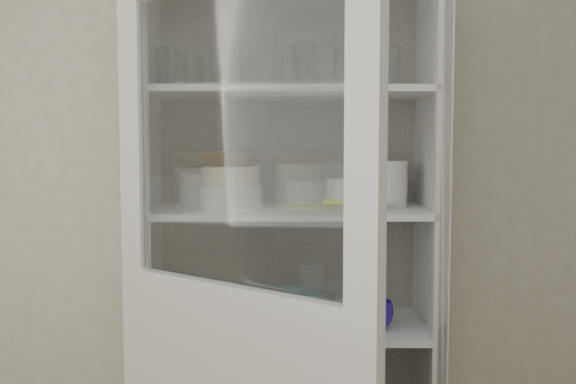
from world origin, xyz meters
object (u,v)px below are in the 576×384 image
at_px(pantry_cabinet, 288,295).
at_px(teal_jar, 293,303).
at_px(goblet_1, 299,71).
at_px(white_ramekin, 350,188).
at_px(plate_stack_back, 208,188).
at_px(glass_platter, 350,205).
at_px(goblet_0, 174,70).
at_px(measuring_cups, 243,324).
at_px(grey_bowl_stack, 388,184).
at_px(mug_teal, 308,306).
at_px(terracotta_bowl, 231,158).
at_px(yellow_trivet, 350,200).
at_px(cupboard_door, 234,368).
at_px(mug_blue, 375,315).
at_px(goblet_2, 368,70).
at_px(goblet_3, 347,67).
at_px(white_canister, 225,300).
at_px(mug_white, 350,317).
at_px(cream_bowl, 231,175).
at_px(plate_stack_front, 231,196).

distance_m(pantry_cabinet, teal_jar, 0.03).
bearing_deg(goblet_1, white_ramekin, -31.91).
distance_m(plate_stack_back, glass_platter, 0.52).
height_order(goblet_0, measuring_cups, goblet_0).
height_order(grey_bowl_stack, mug_teal, grey_bowl_stack).
height_order(terracotta_bowl, yellow_trivet, terracotta_bowl).
bearing_deg(white_ramekin, cupboard_door, -125.49).
xyz_separation_m(grey_bowl_stack, mug_blue, (-0.05, -0.11, -0.43)).
xyz_separation_m(goblet_2, goblet_3, (-0.08, -0.00, 0.01)).
height_order(white_ramekin, white_canister, white_ramekin).
height_order(goblet_1, white_canister, goblet_1).
bearing_deg(goblet_2, mug_blue, -88.19).
xyz_separation_m(goblet_1, teal_jar, (-0.02, -0.06, -0.82)).
distance_m(mug_white, white_canister, 0.45).
xyz_separation_m(teal_jar, white_canister, (-0.24, -0.01, 0.01)).
bearing_deg(yellow_trivet, white_canister, 175.12).
bearing_deg(mug_teal, goblet_0, -170.65).
bearing_deg(pantry_cabinet, yellow_trivet, -16.25).
height_order(goblet_2, cream_bowl, goblet_2).
xyz_separation_m(goblet_3, terracotta_bowl, (-0.40, -0.16, -0.32)).
distance_m(mug_blue, measuring_cups, 0.44).
height_order(glass_platter, white_ramekin, white_ramekin).
height_order(pantry_cabinet, measuring_cups, pantry_cabinet).
relative_size(goblet_3, grey_bowl_stack, 1.12).
xyz_separation_m(goblet_2, terracotta_bowl, (-0.48, -0.17, -0.31)).
bearing_deg(pantry_cabinet, glass_platter, -16.25).
height_order(goblet_0, white_canister, goblet_0).
xyz_separation_m(goblet_1, glass_platter, (0.17, -0.11, -0.47)).
relative_size(cupboard_door, teal_jar, 19.06).
xyz_separation_m(plate_stack_front, cream_bowl, (0.00, 0.00, 0.07)).
distance_m(cupboard_door, plate_stack_back, 0.78).
bearing_deg(cream_bowl, teal_jar, 27.00).
xyz_separation_m(goblet_1, plate_stack_front, (-0.23, -0.17, -0.43)).
distance_m(pantry_cabinet, mug_teal, 0.08).
height_order(glass_platter, yellow_trivet, yellow_trivet).
relative_size(terracotta_bowl, measuring_cups, 2.16).
height_order(cupboard_door, glass_platter, cupboard_door).
xyz_separation_m(plate_stack_front, mug_white, (0.39, -0.06, -0.39)).
xyz_separation_m(yellow_trivet, white_canister, (-0.44, 0.04, -0.36)).
height_order(goblet_1, grey_bowl_stack, goblet_1).
relative_size(plate_stack_front, yellow_trivet, 1.18).
bearing_deg(yellow_trivet, grey_bowl_stack, 7.17).
height_order(goblet_3, mug_white, goblet_3).
relative_size(yellow_trivet, measuring_cups, 1.88).
bearing_deg(goblet_2, yellow_trivet, -124.00).
height_order(cream_bowl, terracotta_bowl, terracotta_bowl).
distance_m(goblet_2, plate_stack_front, 0.67).
relative_size(plate_stack_back, glass_platter, 0.61).
relative_size(goblet_2, goblet_3, 0.87).
bearing_deg(plate_stack_back, mug_teal, -14.41).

